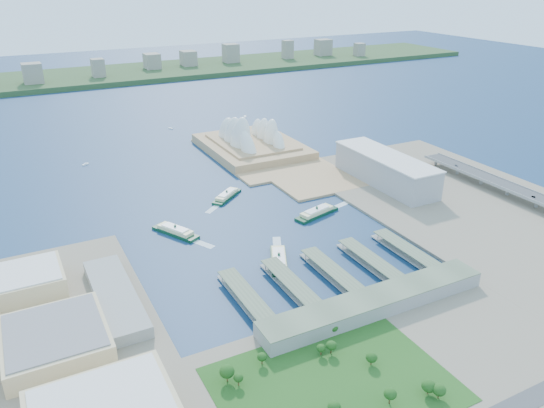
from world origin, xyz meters
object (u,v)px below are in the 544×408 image
car_b (533,197)px  car_c (456,166)px  ferry_c (279,258)px  opera_house (252,130)px  toaster_building (385,169)px  ferry_b (227,194)px  ferry_d (317,211)px  ferry_a (175,229)px

car_b → car_c: 116.88m
ferry_c → car_c: (311.88, 91.49, 10.12)m
opera_house → ferry_c: opera_house is taller
toaster_building → ferry_c: bearing=-152.1°
opera_house → car_c: opera_house is taller
opera_house → car_c: (191.00, -220.35, -16.49)m
opera_house → toaster_building: bearing=-65.8°
ferry_b → ferry_d: (69.23, -91.47, 0.49)m
ferry_a → ferry_d: 155.88m
ferry_a → ferry_c: (66.80, -101.52, 0.18)m
ferry_a → ferry_d: (153.23, -28.64, 0.12)m
toaster_building → ferry_d: 131.29m
toaster_building → ferry_b: bearing=164.8°
opera_house → ferry_a: opera_house is taller
opera_house → car_b: (191.00, -337.24, -16.42)m
opera_house → ferry_c: size_ratio=3.16×
ferry_c → toaster_building: bearing=-126.8°
toaster_building → ferry_b: 201.28m
ferry_d → car_c: size_ratio=12.38×
ferry_a → car_c: 378.95m
ferry_c → ferry_b: bearing=-70.7°
opera_house → car_c: size_ratio=39.53×
ferry_c → car_b: car_b is taller
toaster_building → ferry_c: 239.19m
ferry_c → car_b: 313.08m
ferry_b → toaster_building: bearing=35.5°
opera_house → ferry_d: bearing=-98.2°
ferry_b → ferry_c: ferry_c is taller
ferry_a → ferry_b: ferry_a is taller
ferry_a → toaster_building: bearing=-25.3°
ferry_d → ferry_c: bearing=114.4°
opera_house → ferry_c: bearing=-111.2°
ferry_b → ferry_d: ferry_d is taller
ferry_b → car_c: car_c is taller
toaster_building → car_c: 103.15m
toaster_building → ferry_c: (-210.88, -111.84, -15.11)m
car_c → ferry_b: bearing=166.1°
ferry_c → car_c: car_c is taller
car_b → ferry_c: bearing=-4.7°
ferry_a → car_c: size_ratio=12.10×
opera_house → car_b: bearing=-60.5°
ferry_b → car_b: car_b is taller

